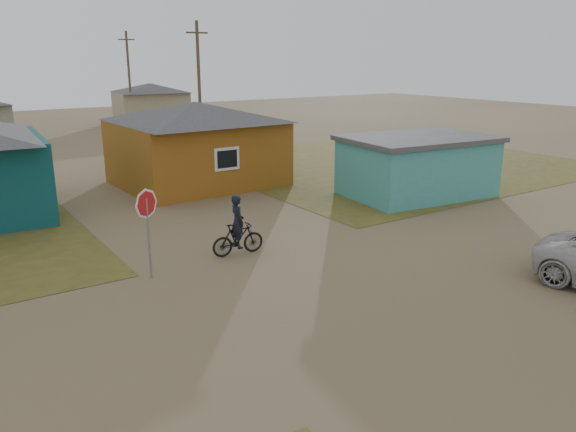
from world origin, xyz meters
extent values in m
plane|color=#786345|center=(0.00, 0.00, 0.00)|extent=(120.00, 120.00, 0.00)
cube|color=brown|center=(14.00, 13.00, 0.01)|extent=(20.00, 18.00, 0.00)
cube|color=#915416|center=(2.50, 14.00, 1.50)|extent=(7.21, 6.24, 3.00)
pyramid|color=#3D3D40|center=(2.50, 14.00, 3.45)|extent=(7.72, 6.76, 0.90)
cube|color=silver|center=(2.50, 10.97, 1.65)|extent=(1.20, 0.06, 1.00)
cube|color=black|center=(2.50, 10.94, 1.65)|extent=(0.95, 0.04, 0.75)
cube|color=teal|center=(9.50, 6.50, 1.20)|extent=(6.39, 4.61, 2.40)
cube|color=#3D3D40|center=(9.50, 6.50, 2.50)|extent=(6.71, 4.93, 0.20)
cube|color=tan|center=(10.00, 40.00, 1.40)|extent=(6.41, 5.50, 2.80)
pyramid|color=#3D3D40|center=(10.00, 40.00, 3.20)|extent=(6.95, 6.05, 0.80)
cylinder|color=brown|center=(6.50, 22.00, 4.00)|extent=(0.20, 0.20, 8.00)
cube|color=brown|center=(6.50, 22.00, 7.30)|extent=(1.40, 0.10, 0.10)
cylinder|color=brown|center=(7.50, 38.00, 4.00)|extent=(0.20, 0.20, 8.00)
cube|color=brown|center=(7.50, 38.00, 7.30)|extent=(1.40, 0.10, 0.10)
cylinder|color=gray|center=(-3.76, 3.70, 1.14)|extent=(0.07, 0.07, 2.28)
imported|color=black|center=(-0.82, 4.03, 0.50)|extent=(1.72, 0.64, 1.01)
imported|color=black|center=(-0.82, 4.03, 1.07)|extent=(0.46, 0.64, 1.66)
camera|label=1|loc=(-8.69, -10.45, 5.91)|focal=35.00mm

